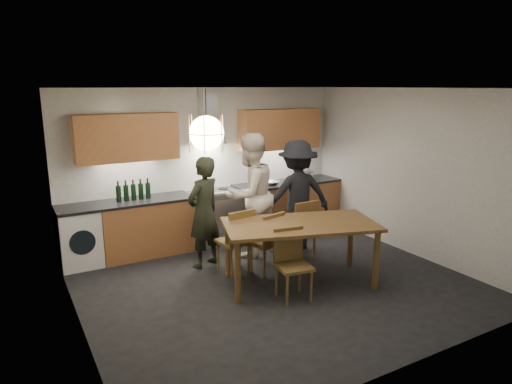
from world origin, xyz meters
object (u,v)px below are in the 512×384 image
person_left (204,212)px  wine_bottles (133,190)px  dining_table (300,230)px  person_mid (250,195)px  chair_back_left (238,237)px  mixing_bowl (272,183)px  chair_front (291,258)px  person_right (297,195)px  stock_pot (308,176)px

person_left → wine_bottles: person_left is taller
dining_table → person_left: (-0.88, 1.19, 0.07)m
person_left → person_mid: person_mid is taller
chair_back_left → mixing_bowl: bearing=-142.8°
chair_front → person_right: bearing=62.1°
person_mid → wine_bottles: bearing=-45.4°
person_left → mixing_bowl: size_ratio=6.38×
dining_table → person_right: size_ratio=1.25×
person_right → dining_table: bearing=69.4°
stock_pot → person_right: bearing=-133.6°
mixing_bowl → dining_table: bearing=-111.6°
chair_back_left → person_left: size_ratio=0.57×
person_mid → wine_bottles: 1.81m
chair_back_left → wine_bottles: (-1.06, 1.44, 0.52)m
chair_front → mixing_bowl: bearing=72.7°
person_left → dining_table: bearing=102.7°
chair_front → mixing_bowl: mixing_bowl is taller
person_right → mixing_bowl: (0.05, 0.86, 0.04)m
chair_back_left → person_left: bearing=-66.7°
person_left → stock_pot: 2.66m
wine_bottles → person_mid: bearing=-27.7°
chair_back_left → person_left: (-0.30, 0.50, 0.28)m
chair_front → stock_pot: stock_pot is taller
person_right → stock_pot: (0.86, 0.90, 0.08)m
dining_table → person_mid: size_ratio=1.15×
person_mid → person_right: size_ratio=1.08×
mixing_bowl → chair_front: bearing=-116.0°
chair_back_left → stock_pot: 2.65m
person_right → stock_pot: person_right is taller
person_left → person_mid: (0.83, 0.10, 0.14)m
dining_table → stock_pot: (1.62, 2.09, 0.22)m
chair_front → person_left: size_ratio=0.54×
chair_front → person_left: (-0.55, 1.48, 0.31)m
dining_table → mixing_bowl: bearing=86.0°
person_right → wine_bottles: bearing=-9.3°
mixing_bowl → person_right: bearing=-93.1°
person_mid → person_left: bearing=-10.8°
dining_table → person_mid: bearing=109.8°
dining_table → person_mid: person_mid is taller
chair_back_left → mixing_bowl: 1.98m
person_mid → mixing_bowl: size_ratio=7.45×
chair_front → chair_back_left: bearing=113.0°
person_left → person_right: (1.64, -0.01, 0.07)m
person_left → stock_pot: person_left is taller
chair_back_left → wine_bottles: bearing=-60.7°
person_mid → person_right: bearing=154.7°
person_mid → wine_bottles: size_ratio=3.63×
chair_front → person_mid: (0.28, 1.59, 0.45)m
chair_front → person_right: person_right is taller
mixing_bowl → wine_bottles: wine_bottles is taller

